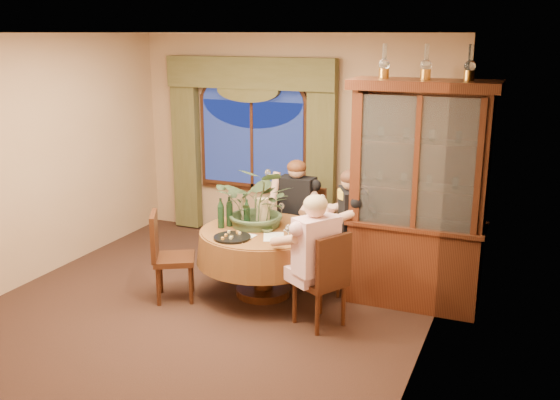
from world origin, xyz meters
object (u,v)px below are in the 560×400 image
at_px(oil_lamp_left, 384,61).
at_px(chair_right, 319,279).
at_px(person_back, 297,214).
at_px(wine_bottle_5, 244,207).
at_px(oil_lamp_right, 470,63).
at_px(wine_bottle_0, 229,211).
at_px(olive_bowl, 267,230).
at_px(wine_bottle_1, 230,209).
at_px(person_pink, 316,263).
at_px(chair_front_left, 174,257).
at_px(chair_back_right, 351,250).
at_px(dining_table, 263,262).
at_px(stoneware_vase, 263,212).
at_px(wine_bottle_3, 244,210).
at_px(chair_back, 303,229).
at_px(oil_lamp_center, 426,62).
at_px(person_scarf, 352,232).
at_px(wine_bottle_2, 221,213).
at_px(wine_bottle_4, 247,214).
at_px(centerpiece_plant, 260,174).
at_px(china_cabinet, 418,197).

bearing_deg(oil_lamp_left, chair_right, -112.49).
xyz_separation_m(person_back, wine_bottle_5, (-0.35, -0.74, 0.24)).
distance_m(oil_lamp_right, wine_bottle_0, 2.89).
xyz_separation_m(olive_bowl, wine_bottle_1, (-0.50, 0.13, 0.14)).
bearing_deg(person_pink, chair_right, 25.99).
bearing_deg(chair_front_left, chair_right, 61.26).
bearing_deg(chair_back_right, wine_bottle_1, 78.93).
height_order(dining_table, olive_bowl, olive_bowl).
relative_size(person_pink, stoneware_vase, 4.40).
distance_m(olive_bowl, wine_bottle_3, 0.40).
height_order(person_back, wine_bottle_1, person_back).
distance_m(chair_back_right, person_pink, 1.01).
bearing_deg(chair_back, oil_lamp_center, 164.07).
distance_m(oil_lamp_left, wine_bottle_5, 2.19).
bearing_deg(chair_right, oil_lamp_center, -12.45).
height_order(dining_table, wine_bottle_1, wine_bottle_1).
bearing_deg(person_scarf, oil_lamp_center, -119.14).
xyz_separation_m(oil_lamp_center, olive_bowl, (-1.50, -0.45, -1.75)).
distance_m(dining_table, stoneware_vase, 0.55).
height_order(oil_lamp_center, oil_lamp_right, same).
bearing_deg(person_back, chair_back, -143.25).
relative_size(oil_lamp_left, wine_bottle_1, 1.03).
height_order(wine_bottle_2, wine_bottle_5, same).
distance_m(chair_back_right, wine_bottle_4, 1.22).
xyz_separation_m(oil_lamp_right, wine_bottle_1, (-2.41, -0.33, -1.61)).
xyz_separation_m(person_pink, centerpiece_plant, (-0.88, 0.65, 0.66)).
xyz_separation_m(oil_lamp_left, wine_bottle_2, (-1.60, -0.51, -1.61)).
height_order(person_back, wine_bottle_2, person_back).
relative_size(oil_lamp_right, chair_right, 0.35).
height_order(china_cabinet, wine_bottle_4, china_cabinet).
height_order(oil_lamp_right, wine_bottle_2, oil_lamp_right).
bearing_deg(chair_back, wine_bottle_1, 65.58).
bearing_deg(chair_back_right, centerpiece_plant, 81.69).
height_order(oil_lamp_left, stoneware_vase, oil_lamp_left).
distance_m(wine_bottle_0, wine_bottle_3, 0.17).
bearing_deg(wine_bottle_0, chair_front_left, -135.10).
distance_m(chair_back_right, stoneware_vase, 1.06).
bearing_deg(wine_bottle_5, wine_bottle_0, -110.81).
relative_size(china_cabinet, centerpiece_plant, 2.40).
height_order(china_cabinet, oil_lamp_center, oil_lamp_center).
bearing_deg(wine_bottle_0, wine_bottle_2, -120.34).
bearing_deg(oil_lamp_right, person_scarf, 178.19).
relative_size(china_cabinet, oil_lamp_left, 6.93).
bearing_deg(person_back, chair_front_left, 60.22).
relative_size(oil_lamp_left, wine_bottle_3, 1.03).
xyz_separation_m(china_cabinet, person_back, (-1.53, 0.54, -0.50)).
relative_size(wine_bottle_3, wine_bottle_5, 1.00).
xyz_separation_m(dining_table, wine_bottle_3, (-0.27, 0.09, 0.54)).
distance_m(wine_bottle_3, wine_bottle_4, 0.18).
bearing_deg(person_back, wine_bottle_4, 80.80).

